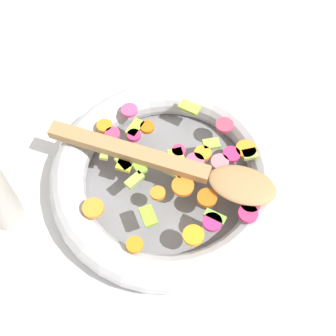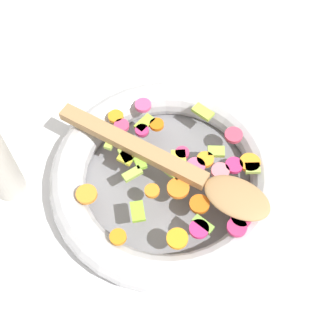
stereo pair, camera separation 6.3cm
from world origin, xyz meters
name	(u,v)px [view 1 (the left image)]	position (x,y,z in m)	size (l,w,h in m)	color
ground_plane	(168,185)	(0.00, 0.00, 0.00)	(4.00, 4.00, 0.00)	silver
skillet	(168,178)	(0.00, 0.00, 0.02)	(0.33, 0.33, 0.05)	slate
chopped_vegetables	(180,169)	(-0.01, 0.01, 0.05)	(0.25, 0.25, 0.01)	orange
wooden_spoon	(184,168)	(-0.02, 0.02, 0.06)	(0.26, 0.25, 0.01)	#A87F51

